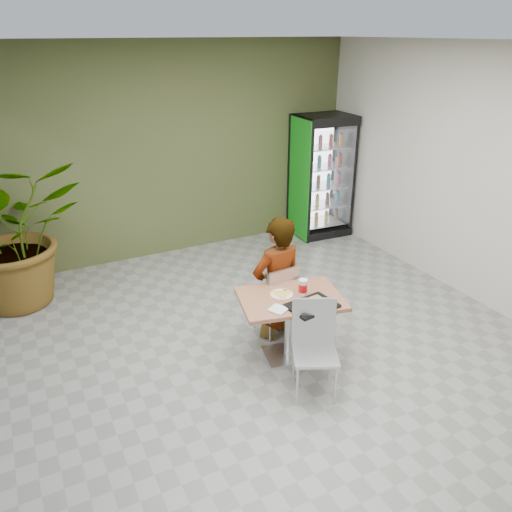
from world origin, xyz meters
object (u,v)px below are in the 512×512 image
Objects in this scene: potted_plant at (13,234)px; chair_far at (279,295)px; beverage_fridge at (322,176)px; dining_table at (290,315)px; soda_cup at (303,287)px; cafeteria_tray at (312,306)px; chair_near at (314,339)px; seated_woman at (277,290)px.

chair_far is at bearing -41.00° from potted_plant.
beverage_fridge is (2.26, 2.54, 0.49)m from chair_far.
potted_plant is (-2.47, 2.69, 0.41)m from dining_table.
beverage_fridge is (2.23, 2.97, 0.19)m from soda_cup.
cafeteria_tray is 0.24× the size of beverage_fridge.
chair_near is 0.63m from soda_cup.
dining_table is at bearing -125.21° from beverage_fridge.
potted_plant is at bearing 152.76° from chair_near.
seated_woman is at bearing 94.73° from soda_cup.
chair_far is 0.75m from cafeteria_tray.
beverage_fridge is (2.27, 2.49, 0.44)m from seated_woman.
chair_far is 0.99m from chair_near.
beverage_fridge is at bearing 3.38° from potted_plant.
cafeteria_tray is at bearing 89.05° from chair_near.
soda_cup is 3.72m from beverage_fridge.
chair_near is 4.29m from beverage_fridge.
chair_near reaches higher than soda_cup.
cafeteria_tray is at bearing -102.51° from soda_cup.
chair_near is 0.51× the size of potted_plant.
cafeteria_tray is (0.09, -0.27, 0.23)m from dining_table.
beverage_fridge reaches higher than soda_cup.
beverage_fridge is at bearing 53.15° from soda_cup.
cafeteria_tray is at bearing -72.35° from dining_table.
potted_plant reaches higher than chair_near.
chair_near is at bearing -94.91° from dining_table.
potted_plant is (-4.85, -0.29, -0.07)m from beverage_fridge.
dining_table is 2.49× the size of cafeteria_tray.
dining_table is at bearing -179.44° from soda_cup.
dining_table is 0.37m from cafeteria_tray.
dining_table is 0.50m from seated_woman.
soda_cup is at bearing -45.71° from potted_plant.
chair_near is (-0.05, -0.54, 0.02)m from dining_table.
soda_cup reaches higher than chair_far.
beverage_fridge reaches higher than chair_far.
soda_cup is 0.09× the size of potted_plant.
chair_near reaches higher than dining_table.
potted_plant is at bearing 130.85° from cafeteria_tray.
beverage_fridge is at bearing 54.82° from cafeteria_tray.
chair_near reaches higher than chair_far.
beverage_fridge reaches higher than potted_plant.
beverage_fridge reaches higher than cafeteria_tray.
chair_far is at bearing 94.25° from soda_cup.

